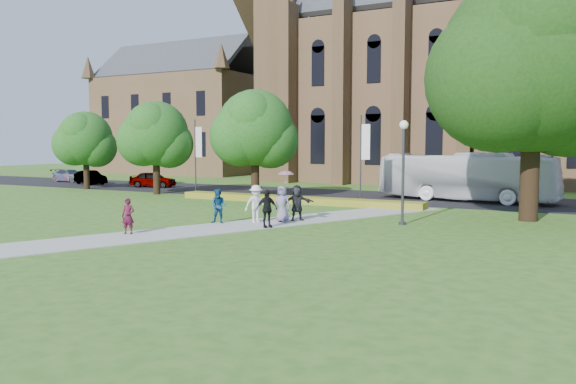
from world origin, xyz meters
The scene contains 24 objects.
ground centered at (0.00, 0.00, 0.00)m, with size 160.00×160.00×0.00m, color #31601D.
road centered at (0.00, 20.00, 0.01)m, with size 160.00×10.00×0.02m, color black.
footpath centered at (0.00, 1.00, 0.02)m, with size 3.20×30.00×0.04m, color #B2B2A8.
flower_hedge centered at (-2.00, 13.20, 0.23)m, with size 18.00×1.40×0.45m, color gold.
cathedral centered at (10.00, 39.73, 12.98)m, with size 52.60×18.25×28.00m.
building_west centered at (-34.00, 42.00, 9.21)m, with size 22.00×14.00×18.30m.
streetlamp centered at (7.50, 6.50, 3.30)m, with size 0.44×0.44×5.24m.
large_tree centered at (13.00, 11.00, 8.37)m, with size 9.60×9.60×13.20m.
street_tree_0 centered at (-15.00, 14.00, 4.87)m, with size 5.20×5.20×7.50m.
street_tree_1 centered at (-6.00, 14.50, 5.22)m, with size 5.60×5.60×8.05m.
street_tree_2 centered at (-24.00, 15.00, 4.53)m, with size 4.80×4.80×6.95m.
banner_pole_0 centered at (2.11, 15.20, 3.39)m, with size 0.70×0.10×6.00m.
banner_pole_1 centered at (-11.89, 15.20, 3.39)m, with size 0.70×0.10×6.00m.
tour_coach centered at (8.14, 19.96, 1.74)m, with size 2.89×12.34×3.44m, color white.
car_0 centered at (-20.16, 19.39, 0.75)m, with size 1.73×4.29×1.46m, color gray.
car_1 centered at (-28.09, 19.20, 0.71)m, with size 1.46×4.18×1.38m, color gray.
car_2 centered at (-33.03, 20.98, 0.68)m, with size 1.86×4.58×1.33m, color gray.
pedestrian_0 centered at (-2.47, -2.34, 0.85)m, with size 0.59×0.39×1.61m, color #4F1229.
pedestrian_1 centered at (-0.83, 2.35, 0.92)m, with size 0.86×0.67×1.76m, color navy.
pedestrian_2 centered at (0.72, 3.45, 1.00)m, with size 1.25×0.72×1.93m, color silver.
pedestrian_3 centered at (2.05, 2.26, 0.95)m, with size 1.07×0.45×1.83m, color black.
pedestrian_4 centered at (1.82, 4.25, 0.98)m, with size 0.92×0.60×1.88m, color slate.
pedestrian_5 centered at (2.21, 5.17, 0.97)m, with size 1.73×0.55×1.87m, color #24242B.
parasol centered at (2.00, 4.35, 2.26)m, with size 0.78×0.78×0.68m, color #C58BA3.
Camera 1 is at (15.50, -21.04, 4.08)m, focal length 35.00 mm.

